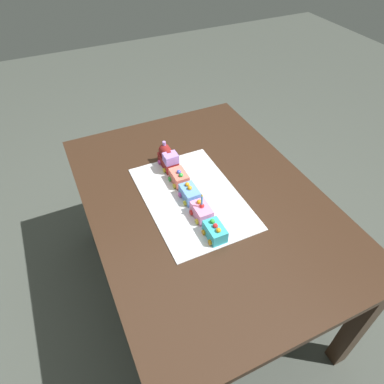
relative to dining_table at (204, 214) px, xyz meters
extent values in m
plane|color=#474C44|center=(0.00, 0.00, -0.63)|extent=(8.00, 8.00, 0.00)
cube|color=#382316|center=(0.00, 0.00, 0.09)|extent=(1.40, 1.00, 0.03)
cube|color=#382316|center=(-0.64, -0.44, -0.28)|extent=(0.07, 0.07, 0.71)
cube|color=#382316|center=(-0.64, 0.44, -0.28)|extent=(0.07, 0.07, 0.71)
cube|color=#382316|center=(0.64, 0.44, -0.28)|extent=(0.07, 0.07, 0.71)
cube|color=silver|center=(-0.03, -0.05, 0.11)|extent=(0.60, 0.40, 0.00)
cube|color=maroon|center=(-0.27, -0.06, 0.14)|extent=(0.12, 0.06, 0.05)
cylinder|color=maroon|center=(-0.29, -0.06, 0.18)|extent=(0.07, 0.05, 0.05)
cube|color=#AD84E0|center=(-0.24, -0.06, 0.18)|extent=(0.06, 0.06, 0.04)
cylinder|color=#AD84E0|center=(-0.31, -0.06, 0.21)|extent=(0.02, 0.02, 0.03)
sphere|color=#F4EFCC|center=(-0.34, -0.06, 0.14)|extent=(0.02, 0.02, 0.02)
cylinder|color=#D84CB2|center=(-0.30, -0.10, 0.12)|extent=(0.02, 0.01, 0.02)
cylinder|color=yellow|center=(-0.24, -0.10, 0.12)|extent=(0.02, 0.01, 0.02)
cylinder|color=red|center=(-0.30, -0.03, 0.12)|extent=(0.02, 0.01, 0.02)
cylinder|color=green|center=(-0.24, -0.03, 0.12)|extent=(0.02, 0.01, 0.02)
cube|color=#F27260|center=(-0.14, -0.06, 0.14)|extent=(0.10, 0.06, 0.06)
cylinder|color=green|center=(-0.17, -0.10, 0.12)|extent=(0.02, 0.01, 0.02)
cylinder|color=yellow|center=(-0.11, -0.10, 0.12)|extent=(0.02, 0.01, 0.02)
cylinder|color=red|center=(-0.17, -0.03, 0.12)|extent=(0.02, 0.01, 0.02)
cylinder|color=#D84CB2|center=(-0.11, -0.03, 0.12)|extent=(0.02, 0.01, 0.02)
sphere|color=green|center=(-0.11, -0.06, 0.17)|extent=(0.02, 0.02, 0.02)
sphere|color=#4C59D8|center=(-0.14, -0.06, 0.17)|extent=(0.02, 0.02, 0.02)
cube|color=#669EEA|center=(-0.02, -0.06, 0.14)|extent=(0.10, 0.06, 0.06)
cylinder|color=#D84CB2|center=(-0.05, -0.10, 0.12)|extent=(0.02, 0.01, 0.02)
cylinder|color=yellow|center=(0.01, -0.10, 0.12)|extent=(0.02, 0.01, 0.02)
cylinder|color=green|center=(-0.05, -0.03, 0.12)|extent=(0.02, 0.01, 0.02)
cylinder|color=red|center=(0.01, -0.03, 0.12)|extent=(0.02, 0.01, 0.02)
sphere|color=orange|center=(-0.05, -0.06, 0.17)|extent=(0.02, 0.02, 0.02)
sphere|color=orange|center=(-0.02, -0.06, 0.17)|extent=(0.02, 0.02, 0.02)
cube|color=pink|center=(0.10, -0.06, 0.14)|extent=(0.10, 0.06, 0.06)
cylinder|color=red|center=(0.07, -0.10, 0.12)|extent=(0.02, 0.01, 0.02)
cylinder|color=yellow|center=(0.12, -0.10, 0.12)|extent=(0.02, 0.01, 0.02)
cylinder|color=green|center=(0.07, -0.03, 0.12)|extent=(0.02, 0.01, 0.02)
cylinder|color=orange|center=(0.12, -0.03, 0.12)|extent=(0.02, 0.01, 0.02)
sphere|color=red|center=(0.10, -0.06, 0.17)|extent=(0.02, 0.02, 0.02)
sphere|color=orange|center=(0.07, -0.06, 0.17)|extent=(0.02, 0.02, 0.02)
cube|color=#38B7C6|center=(0.21, -0.06, 0.14)|extent=(0.10, 0.06, 0.06)
cylinder|color=orange|center=(0.19, -0.10, 0.12)|extent=(0.02, 0.01, 0.02)
cylinder|color=orange|center=(0.24, -0.10, 0.12)|extent=(0.02, 0.01, 0.02)
cylinder|color=red|center=(0.19, -0.03, 0.12)|extent=(0.02, 0.01, 0.02)
cylinder|color=#4C59D8|center=(0.24, -0.03, 0.12)|extent=(0.02, 0.01, 0.02)
sphere|color=green|center=(0.19, -0.06, 0.17)|extent=(0.02, 0.02, 0.02)
sphere|color=orange|center=(0.24, -0.06, 0.17)|extent=(0.02, 0.02, 0.02)
sphere|color=red|center=(0.21, -0.06, 0.17)|extent=(0.02, 0.02, 0.02)
cylinder|color=#4CA5E5|center=(0.10, -0.06, 0.21)|extent=(0.01, 0.01, 0.05)
cone|color=yellow|center=(0.10, -0.06, 0.23)|extent=(0.01, 0.01, 0.01)
camera|label=1|loc=(0.96, -0.51, 1.17)|focal=32.18mm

